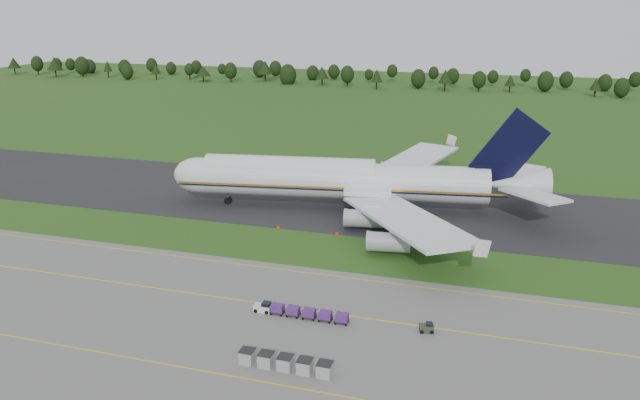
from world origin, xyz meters
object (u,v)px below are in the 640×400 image
(utility_cart, at_px, (426,328))
(baggage_train, at_px, (299,312))
(aircraft, at_px, (346,180))
(edge_markers, at_px, (307,231))
(uld_row, at_px, (285,363))

(utility_cart, bearing_deg, baggage_train, -176.73)
(aircraft, distance_m, baggage_train, 48.49)
(baggage_train, height_order, edge_markers, baggage_train)
(aircraft, bearing_deg, baggage_train, -82.90)
(baggage_train, bearing_deg, edge_markers, 106.10)
(baggage_train, relative_size, utility_cart, 6.60)
(aircraft, xyz_separation_m, baggage_train, (5.96, -47.81, -5.47))
(uld_row, relative_size, edge_markers, 0.94)
(baggage_train, xyz_separation_m, uld_row, (2.53, -12.59, 0.12))
(utility_cart, xyz_separation_m, uld_row, (-14.63, -13.57, 0.36))
(utility_cart, relative_size, edge_markers, 0.17)
(edge_markers, bearing_deg, aircraft, 78.67)
(aircraft, distance_m, utility_cart, 52.54)
(baggage_train, height_order, uld_row, uld_row)
(utility_cart, height_order, uld_row, uld_row)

